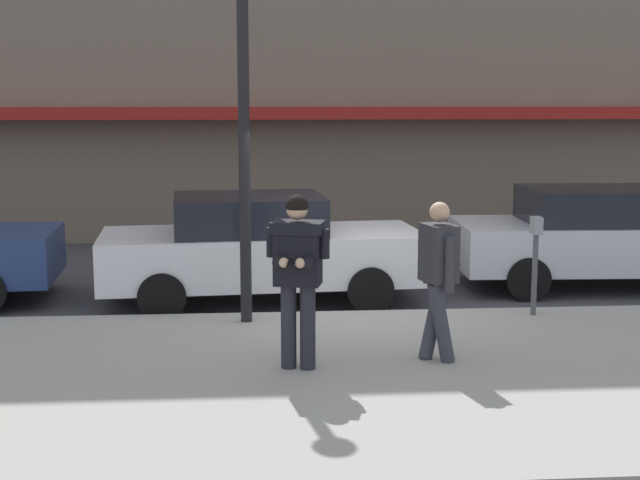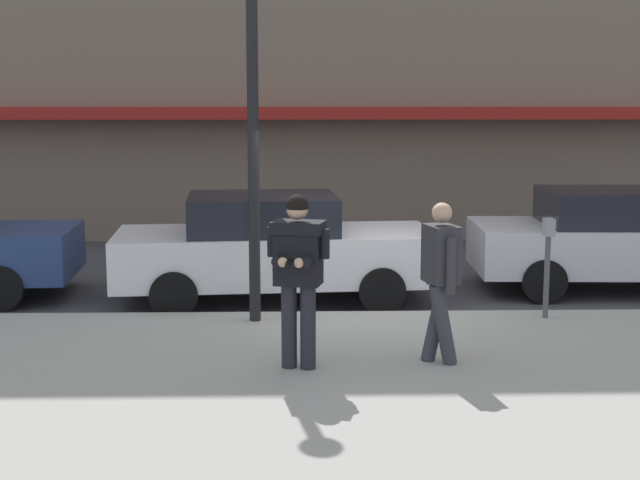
% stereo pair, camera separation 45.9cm
% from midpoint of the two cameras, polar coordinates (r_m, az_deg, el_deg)
% --- Properties ---
extents(ground_plane, '(80.00, 80.00, 0.00)m').
position_cam_midpoint_polar(ground_plane, '(11.92, 3.30, -5.00)').
color(ground_plane, '#3D3D42').
extents(sidewalk, '(32.00, 5.30, 0.14)m').
position_cam_midpoint_polar(sidewalk, '(9.33, 10.98, -8.73)').
color(sidewalk, '#99968E').
rests_on(sidewalk, ground).
extents(curb_paint_line, '(28.00, 0.12, 0.01)m').
position_cam_midpoint_polar(curb_paint_line, '(12.09, 8.03, -4.86)').
color(curb_paint_line, silver).
rests_on(curb_paint_line, ground).
extents(parked_sedan_mid, '(4.62, 2.18, 1.54)m').
position_cam_midpoint_polar(parked_sedan_mid, '(12.69, -2.02, -0.47)').
color(parked_sedan_mid, silver).
rests_on(parked_sedan_mid, ground).
extents(parked_sedan_far, '(4.57, 2.06, 1.54)m').
position_cam_midpoint_polar(parked_sedan_far, '(14.23, 19.64, 0.04)').
color(parked_sedan_far, silver).
rests_on(parked_sedan_far, ground).
extents(man_texting_on_phone, '(0.63, 0.64, 1.81)m').
position_cam_midpoint_polar(man_texting_on_phone, '(9.01, 0.04, -1.44)').
color(man_texting_on_phone, '#23232B').
rests_on(man_texting_on_phone, sidewalk).
extents(pedestrian_with_bag, '(0.40, 0.72, 1.70)m').
position_cam_midpoint_polar(pedestrian_with_bag, '(9.39, 9.09, -2.04)').
color(pedestrian_with_bag, '#33333D').
rests_on(pedestrian_with_bag, sidewalk).
extents(street_lamp_post, '(0.36, 0.36, 4.88)m').
position_cam_midpoint_polar(street_lamp_post, '(10.88, -3.12, 10.35)').
color(street_lamp_post, black).
rests_on(street_lamp_post, sidewalk).
extents(parking_meter, '(0.12, 0.18, 1.27)m').
position_cam_midpoint_polar(parking_meter, '(11.59, 15.47, -0.82)').
color(parking_meter, '#4C4C51').
rests_on(parking_meter, sidewalk).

